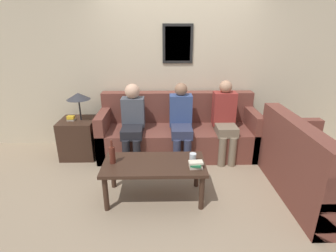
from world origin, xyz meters
TOP-DOWN VIEW (x-y plane):
  - ground_plane at (0.00, 0.00)m, footprint 16.00×16.00m
  - wall_back at (0.00, 0.93)m, footprint 9.00×0.08m
  - couch_main at (0.00, 0.50)m, footprint 2.47×0.83m
  - couch_side at (1.54, -0.71)m, footprint 0.83×1.58m
  - coffee_table at (-0.35, -0.73)m, footprint 1.19×0.58m
  - side_table_with_lamp at (-1.57, 0.41)m, footprint 0.53×0.53m
  - wine_bottle at (-0.83, -0.72)m, footprint 0.07×0.07m
  - drinking_glass at (0.10, -0.70)m, footprint 0.08×0.08m
  - book_stack at (0.12, -0.85)m, footprint 0.16×0.13m
  - person_left at (-0.70, 0.28)m, footprint 0.34×0.62m
  - person_middle at (0.03, 0.29)m, footprint 0.34×0.63m
  - person_right at (0.70, 0.32)m, footprint 0.34×0.57m

SIDE VIEW (x-z plane):
  - ground_plane at x=0.00m, z-range 0.00..0.00m
  - couch_main at x=0.00m, z-range -0.14..0.81m
  - couch_side at x=1.54m, z-range -0.14..0.81m
  - side_table_with_lamp at x=-1.57m, z-range -0.16..0.87m
  - coffee_table at x=-0.35m, z-range 0.17..0.64m
  - book_stack at x=0.12m, z-range 0.47..0.55m
  - drinking_glass at x=0.10m, z-range 0.47..0.57m
  - wine_bottle at x=-0.83m, z-range 0.44..0.72m
  - person_middle at x=0.03m, z-range 0.05..1.22m
  - person_left at x=-0.70m, z-range 0.06..1.23m
  - person_right at x=0.70m, z-range 0.05..1.26m
  - wall_back at x=0.00m, z-range 0.00..2.60m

